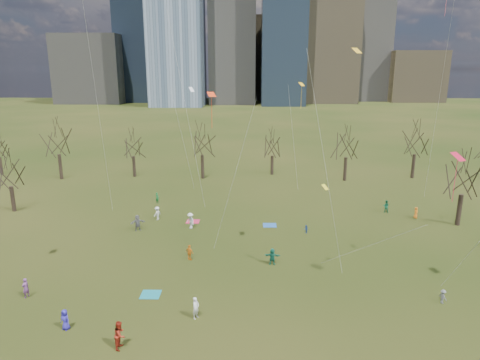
{
  "coord_description": "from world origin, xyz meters",
  "views": [
    {
      "loc": [
        0.92,
        -30.85,
        18.14
      ],
      "look_at": [
        0.0,
        12.0,
        7.0
      ],
      "focal_mm": 32.0,
      "sensor_mm": 36.0,
      "label": 1
    }
  ],
  "objects_px": {
    "blanket_navy": "(270,225)",
    "person_0": "(65,320)",
    "person_2": "(120,335)",
    "person_4": "(190,253)",
    "blanket_teal": "(151,294)",
    "person_1": "(196,308)",
    "blanket_crimson": "(193,221)"
  },
  "relations": [
    {
      "from": "person_1",
      "to": "blanket_teal",
      "type": "bearing_deg",
      "value": 81.69
    },
    {
      "from": "person_0",
      "to": "blanket_navy",
      "type": "bearing_deg",
      "value": 77.8
    },
    {
      "from": "blanket_crimson",
      "to": "person_2",
      "type": "relative_size",
      "value": 0.81
    },
    {
      "from": "blanket_navy",
      "to": "person_1",
      "type": "relative_size",
      "value": 0.94
    },
    {
      "from": "blanket_navy",
      "to": "person_0",
      "type": "bearing_deg",
      "value": -126.08
    },
    {
      "from": "person_4",
      "to": "person_1",
      "type": "bearing_deg",
      "value": 133.03
    },
    {
      "from": "blanket_teal",
      "to": "blanket_crimson",
      "type": "distance_m",
      "value": 17.63
    },
    {
      "from": "person_2",
      "to": "blanket_teal",
      "type": "bearing_deg",
      "value": 0.75
    },
    {
      "from": "person_0",
      "to": "person_1",
      "type": "relative_size",
      "value": 0.91
    },
    {
      "from": "blanket_teal",
      "to": "person_2",
      "type": "distance_m",
      "value": 7.06
    },
    {
      "from": "blanket_crimson",
      "to": "person_1",
      "type": "height_order",
      "value": "person_1"
    },
    {
      "from": "blanket_crimson",
      "to": "person_0",
      "type": "bearing_deg",
      "value": -105.51
    },
    {
      "from": "blanket_navy",
      "to": "person_2",
      "type": "xyz_separation_m",
      "value": [
        -11.07,
        -23.47,
        0.97
      ]
    },
    {
      "from": "person_0",
      "to": "person_1",
      "type": "height_order",
      "value": "person_1"
    },
    {
      "from": "blanket_teal",
      "to": "person_1",
      "type": "bearing_deg",
      "value": -38.59
    },
    {
      "from": "blanket_crimson",
      "to": "blanket_teal",
      "type": "bearing_deg",
      "value": -94.11
    },
    {
      "from": "blanket_crimson",
      "to": "person_2",
      "type": "height_order",
      "value": "person_2"
    },
    {
      "from": "blanket_crimson",
      "to": "person_2",
      "type": "xyz_separation_m",
      "value": [
        -1.69,
        -24.56,
        0.97
      ]
    },
    {
      "from": "person_2",
      "to": "person_4",
      "type": "relative_size",
      "value": 1.26
    },
    {
      "from": "person_1",
      "to": "blanket_crimson",
      "type": "bearing_deg",
      "value": 38.26
    },
    {
      "from": "blanket_teal",
      "to": "person_4",
      "type": "height_order",
      "value": "person_4"
    },
    {
      "from": "person_2",
      "to": "person_4",
      "type": "distance_m",
      "value": 13.98
    },
    {
      "from": "person_0",
      "to": "person_1",
      "type": "xyz_separation_m",
      "value": [
        9.19,
        1.62,
        0.07
      ]
    },
    {
      "from": "person_4",
      "to": "person_2",
      "type": "bearing_deg",
      "value": 111.19
    },
    {
      "from": "person_1",
      "to": "person_4",
      "type": "xyz_separation_m",
      "value": [
        -1.83,
        10.06,
        -0.07
      ]
    },
    {
      "from": "person_0",
      "to": "person_2",
      "type": "distance_m",
      "value": 4.99
    },
    {
      "from": "blanket_teal",
      "to": "person_0",
      "type": "xyz_separation_m",
      "value": [
        -5.0,
        -4.97,
        0.76
      ]
    },
    {
      "from": "blanket_navy",
      "to": "blanket_crimson",
      "type": "height_order",
      "value": "same"
    },
    {
      "from": "blanket_navy",
      "to": "person_4",
      "type": "distance_m",
      "value": 12.83
    },
    {
      "from": "blanket_navy",
      "to": "person_0",
      "type": "height_order",
      "value": "person_0"
    },
    {
      "from": "blanket_navy",
      "to": "blanket_crimson",
      "type": "bearing_deg",
      "value": 173.34
    },
    {
      "from": "person_0",
      "to": "person_2",
      "type": "bearing_deg",
      "value": 0.14
    }
  ]
}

